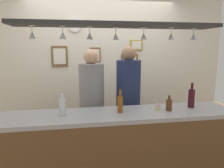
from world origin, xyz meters
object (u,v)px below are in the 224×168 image
bottle_beer_amber_tall (120,104)px  wall_clock (75,25)px  picture_frame_lower_pair (130,59)px  picture_frame_caricature (60,56)px  picture_frame_upper_small (136,45)px  bottle_beer_brown_stubby (169,105)px  picture_frame_crest (95,55)px  person_left_grey_shirt (92,99)px  person_right_navy_shirt (128,95)px  cupcake (158,107)px  bottle_soda_clear (62,106)px  bottle_wine_dark_red (191,98)px

bottle_beer_amber_tall → wall_clock: wall_clock is taller
picture_frame_lower_pair → wall_clock: size_ratio=1.36×
picture_frame_caricature → picture_frame_upper_small: bearing=0.0°
bottle_beer_brown_stubby → picture_frame_crest: 1.68m
person_left_grey_shirt → wall_clock: 1.33m
picture_frame_crest → picture_frame_upper_small: size_ratio=1.18×
person_right_navy_shirt → picture_frame_lower_pair: (0.21, 0.78, 0.47)m
cupcake → picture_frame_lower_pair: size_ratio=0.26×
person_left_grey_shirt → picture_frame_caricature: bearing=120.5°
bottle_soda_clear → cupcake: 1.08m
bottle_wine_dark_red → picture_frame_lower_pair: picture_frame_lower_pair is taller
bottle_soda_clear → picture_frame_upper_small: picture_frame_upper_small is taller
person_right_navy_shirt → bottle_soda_clear: 1.06m
cupcake → picture_frame_upper_small: 1.56m
bottle_soda_clear → bottle_beer_brown_stubby: (1.19, -0.05, -0.02)m
person_left_grey_shirt → picture_frame_upper_small: size_ratio=7.72×
picture_frame_crest → picture_frame_lower_pair: 0.61m
bottle_soda_clear → picture_frame_caricature: size_ratio=0.68×
picture_frame_crest → picture_frame_caricature: size_ratio=0.76×
picture_frame_upper_small → person_left_grey_shirt: bearing=-137.3°
cupcake → picture_frame_crest: 1.60m
bottle_wine_dark_red → picture_frame_caricature: size_ratio=0.88×
picture_frame_crest → wall_clock: bearing=-178.9°
bottle_beer_amber_tall → bottle_wine_dark_red: bottle_wine_dark_red is taller
wall_clock → person_left_grey_shirt: bearing=-75.5°
cupcake → picture_frame_lower_pair: (0.01, 1.38, 0.48)m
picture_frame_crest → cupcake: bearing=-66.8°
person_left_grey_shirt → picture_frame_caricature: (-0.46, 0.78, 0.55)m
bottle_beer_amber_tall → bottle_wine_dark_red: 0.89m
bottle_beer_brown_stubby → cupcake: 0.13m
bottle_wine_dark_red → picture_frame_crest: (-1.03, 1.35, 0.47)m
picture_frame_crest → picture_frame_caricature: picture_frame_caricature is taller
bottle_soda_clear → bottle_beer_brown_stubby: 1.19m
bottle_soda_clear → picture_frame_lower_pair: bearing=51.7°
bottle_beer_brown_stubby → cupcake: size_ratio=2.31×
bottle_beer_brown_stubby → bottle_wine_dark_red: bearing=14.7°
bottle_beer_brown_stubby → picture_frame_caricature: 1.99m
person_left_grey_shirt → bottle_wine_dark_red: size_ratio=5.66×
picture_frame_crest → person_left_grey_shirt: bearing=-99.3°
person_left_grey_shirt → wall_clock: size_ratio=7.72×
person_left_grey_shirt → bottle_beer_brown_stubby: size_ratio=9.44×
cupcake → picture_frame_crest: bearing=113.2°
wall_clock → person_right_navy_shirt: bearing=-47.3°
bottle_wine_dark_red → picture_frame_lower_pair: (-0.43, 1.35, 0.40)m
bottle_soda_clear → bottle_beer_brown_stubby: size_ratio=1.28×
person_right_navy_shirt → picture_frame_lower_pair: bearing=74.7°
picture_frame_crest → picture_frame_caricature: bearing=180.0°
wall_clock → bottle_wine_dark_red: bearing=-44.6°
person_right_navy_shirt → cupcake: size_ratio=22.32×
bottle_beer_amber_tall → picture_frame_upper_small: 1.65m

